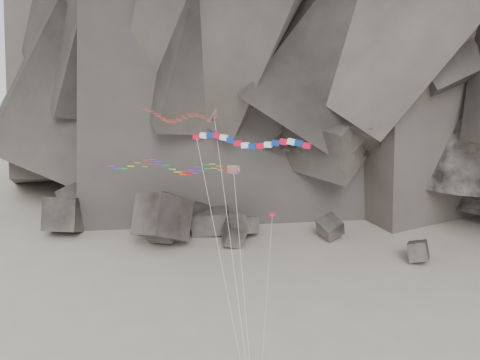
% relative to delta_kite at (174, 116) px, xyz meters
% --- Properties ---
extents(boulder_field, '(63.59, 19.13, 9.80)m').
position_rel_delta_kite_xyz_m(boulder_field, '(-13.99, 29.54, -23.34)').
color(boulder_field, '#47423F').
rests_on(boulder_field, ground).
extents(delta_kite, '(16.34, 16.07, 25.32)m').
position_rel_delta_kite_xyz_m(delta_kite, '(0.00, 0.00, 0.00)').
color(delta_kite, red).
rests_on(delta_kite, ground).
extents(banner_kite, '(11.59, 13.33, 23.24)m').
position_rel_delta_kite_xyz_m(banner_kite, '(8.61, -3.47, -1.48)').
color(banner_kite, red).
rests_on(banner_kite, ground).
extents(parafoil_kite, '(18.50, 13.75, 20.14)m').
position_rel_delta_kite_xyz_m(parafoil_kite, '(0.09, -2.77, -4.52)').
color(parafoil_kite, '#FDB60E').
rests_on(parafoil_kite, ground).
extents(pennant_kite, '(2.14, 14.64, 15.03)m').
position_rel_delta_kite_xyz_m(pennant_kite, '(10.70, -3.70, -11.91)').
color(pennant_kite, red).
rests_on(pennant_kite, ground).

